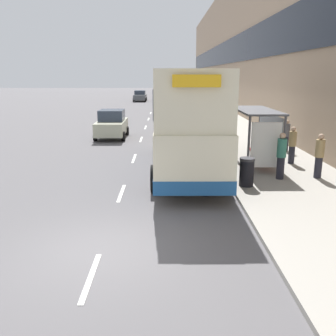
{
  "coord_description": "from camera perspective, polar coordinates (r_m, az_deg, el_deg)",
  "views": [
    {
      "loc": [
        1.57,
        -8.25,
        4.14
      ],
      "look_at": [
        1.8,
        21.75,
        -3.41
      ],
      "focal_mm": 40.0,
      "sensor_mm": 36.0,
      "label": 1
    }
  ],
  "objects": [
    {
      "name": "pedestrian_1",
      "position": [
        15.8,
        22.06,
        1.77
      ],
      "size": [
        0.35,
        0.35,
        1.76
      ],
      "color": "#23232D",
      "rests_on": "ground_plane"
    },
    {
      "name": "lane_mark_5",
      "position": [
        35.76,
        -2.99,
        7.46
      ],
      "size": [
        0.12,
        2.0,
        0.01
      ],
      "color": "silver",
      "rests_on": "ground_plane"
    },
    {
      "name": "lane_mark_0",
      "position": [
        8.33,
        -11.69,
        -15.94
      ],
      "size": [
        0.12,
        2.0,
        0.01
      ],
      "color": "silver",
      "rests_on": "ground_plane"
    },
    {
      "name": "lane_mark_1",
      "position": [
        13.49,
        -7.12,
        -3.83
      ],
      "size": [
        0.12,
        2.0,
        0.01
      ],
      "color": "silver",
      "rests_on": "ground_plane"
    },
    {
      "name": "car_2",
      "position": [
        78.45,
        0.3,
        11.72
      ],
      "size": [
        2.03,
        3.91,
        1.73
      ],
      "color": "#B7B799",
      "rests_on": "ground_plane"
    },
    {
      "name": "lane_mark_4",
      "position": [
        30.12,
        -3.45,
        6.21
      ],
      "size": [
        0.12,
        2.0,
        0.01
      ],
      "color": "silver",
      "rests_on": "ground_plane"
    },
    {
      "name": "lane_mark_3",
      "position": [
        24.52,
        -4.12,
        4.38
      ],
      "size": [
        0.12,
        2.0,
        0.01
      ],
      "color": "silver",
      "rests_on": "ground_plane"
    },
    {
      "name": "car_0",
      "position": [
        25.25,
        -8.57,
        6.6
      ],
      "size": [
        1.99,
        3.89,
        1.85
      ],
      "rotation": [
        0.0,
        0.0,
        3.14
      ],
      "color": "#B7B799",
      "rests_on": "ground_plane"
    },
    {
      "name": "ground_plane",
      "position": [
        9.36,
        -10.28,
        -12.34
      ],
      "size": [
        220.0,
        220.0,
        0.0
      ],
      "primitive_type": "plane",
      "color": "#5B595B"
    },
    {
      "name": "litter_bin",
      "position": [
        13.96,
        11.9,
        -0.58
      ],
      "size": [
        0.55,
        0.55,
        1.05
      ],
      "color": "black",
      "rests_on": "ground_plane"
    },
    {
      "name": "bus_shelter",
      "position": [
        16.97,
        13.98,
        6.04
      ],
      "size": [
        1.6,
        4.2,
        2.48
      ],
      "color": "#4C4C51",
      "rests_on": "ground_plane"
    },
    {
      "name": "pedestrian_2",
      "position": [
        20.82,
        17.59,
        4.77
      ],
      "size": [
        0.33,
        0.33,
        1.67
      ],
      "color": "#23232D",
      "rests_on": "ground_plane"
    },
    {
      "name": "double_decker_bus_near",
      "position": [
        16.16,
        2.8,
        7.52
      ],
      "size": [
        2.85,
        10.19,
        4.3
      ],
      "color": "beige",
      "rests_on": "ground_plane"
    },
    {
      "name": "car_3",
      "position": [
        53.51,
        0.84,
        10.61
      ],
      "size": [
        1.97,
        3.82,
        1.75
      ],
      "color": "#B7B799",
      "rests_on": "ground_plane"
    },
    {
      "name": "terrace_facade",
      "position": [
        47.71,
        10.86,
        17.82
      ],
      "size": [
        3.1,
        93.0,
        14.85
      ],
      "color": "#9E846B",
      "rests_on": "ground_plane"
    },
    {
      "name": "pedestrian_3",
      "position": [
        17.99,
        18.41,
        3.37
      ],
      "size": [
        0.34,
        0.34,
        1.7
      ],
      "color": "#23232D",
      "rests_on": "ground_plane"
    },
    {
      "name": "pedestrian_at_shelter",
      "position": [
        15.15,
        16.88,
        1.83
      ],
      "size": [
        0.36,
        0.36,
        1.83
      ],
      "color": "#23232D",
      "rests_on": "ground_plane"
    },
    {
      "name": "lane_mark_6",
      "position": [
        41.4,
        -2.65,
        8.37
      ],
      "size": [
        0.12,
        2.0,
        0.01
      ],
      "color": "silver",
      "rests_on": "ground_plane"
    },
    {
      "name": "lane_mark_2",
      "position": [
        18.95,
        -5.19,
        1.47
      ],
      "size": [
        0.12,
        2.0,
        0.01
      ],
      "color": "silver",
      "rests_on": "ground_plane"
    },
    {
      "name": "pavement",
      "position": [
        47.19,
        5.62,
        9.1
      ],
      "size": [
        5.0,
        93.0,
        0.14
      ],
      "color": "#A39E93",
      "rests_on": "ground_plane"
    },
    {
      "name": "car_1",
      "position": [
        59.85,
        -4.29,
        10.91
      ],
      "size": [
        2.05,
        4.39,
        1.66
      ],
      "rotation": [
        0.0,
        0.0,
        3.14
      ],
      "color": "#4C5156",
      "rests_on": "ground_plane"
    }
  ]
}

